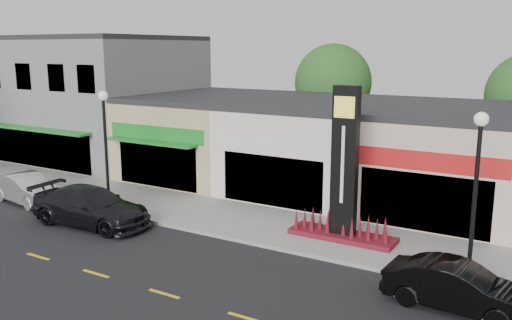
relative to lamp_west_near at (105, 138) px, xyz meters
The scene contains 14 objects.
ground 9.07m from the lamp_west_near, 17.35° to the right, with size 120.00×120.00×0.00m, color black.
sidewalk 8.89m from the lamp_west_near, 13.02° to the left, with size 52.00×4.30×0.15m, color gray.
curb 8.70m from the lamp_west_near, ahead, with size 52.00×0.20×0.15m, color gray.
building_grey_2story 13.45m from the lamp_west_near, 138.08° to the left, with size 12.00×10.95×8.30m.
shop_beige 9.04m from the lamp_west_near, 93.19° to the left, with size 7.00×10.85×4.80m.
shop_cream 11.13m from the lamp_west_near, 54.08° to the left, with size 7.00×10.01×4.80m.
shop_pink_w 16.25m from the lamp_west_near, 33.61° to the left, with size 7.00×10.01×4.80m.
tree_rear_west 17.55m from the lamp_west_near, 76.76° to the left, with size 5.20×5.20×7.83m.
lamp_west_near is the anchor object (origin of this frame).
lamp_east_near 16.00m from the lamp_west_near, ahead, with size 0.44×0.44×5.47m.
pylon_sign 11.19m from the lamp_west_near, ahead, with size 4.20×1.30×6.00m.
car_white_van 5.33m from the lamp_west_near, 165.94° to the right, with size 4.40×1.54×1.45m, color silver.
car_dark_sedan 3.38m from the lamp_west_near, 64.90° to the right, with size 5.61×2.28×1.63m, color black.
car_black_conv 16.38m from the lamp_west_near, ahead, with size 4.25×1.48×1.40m, color black.
Camera 1 is at (10.48, -14.99, 7.51)m, focal length 38.00 mm.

